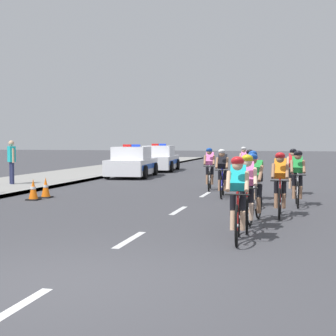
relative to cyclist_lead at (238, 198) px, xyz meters
name	(u,v)px	position (x,y,z in m)	size (l,w,h in m)	color
ground_plane	(60,282)	(-1.91, -3.16, -0.79)	(160.00, 160.00, 0.00)	#424247
sidewalk_slab	(33,181)	(-9.90, 10.84, -0.73)	(4.12, 60.00, 0.12)	gray
kerb_edge	(76,182)	(-7.92, 10.84, -0.72)	(0.16, 60.00, 0.13)	#9E9E99
lane_markings_centre	(205,194)	(-1.91, 7.70, -0.78)	(0.14, 25.60, 0.01)	white
cyclist_lead	(238,198)	(0.00, 0.00, 0.00)	(0.44, 1.72, 1.56)	black
cyclist_second	(247,191)	(0.05, 1.21, 0.00)	(0.45, 1.72, 1.56)	black
cyclist_third	(254,187)	(0.12, 2.27, 0.00)	(0.45, 1.72, 1.56)	black
cyclist_fourth	(280,184)	(0.64, 3.21, 0.00)	(0.42, 1.72, 1.56)	black
cyclist_fifth	(252,178)	(-0.14, 4.89, 0.00)	(0.45, 1.72, 1.56)	black
cyclist_sixth	(297,177)	(1.04, 5.34, 0.00)	(0.42, 1.72, 1.56)	black
cyclist_seventh	(222,172)	(-1.26, 7.06, 0.00)	(0.44, 1.72, 1.56)	black
cyclist_eighth	(251,174)	(-0.30, 6.47, 0.00)	(0.44, 1.72, 1.56)	black
cyclist_ninth	(293,171)	(0.90, 8.33, 0.00)	(0.42, 1.72, 1.56)	black
cyclist_tenth	(210,168)	(-2.04, 9.31, 0.00)	(0.45, 1.72, 1.56)	black
cyclist_eleventh	(244,164)	(-1.12, 12.68, 0.00)	(0.42, 1.72, 1.56)	black
police_car_nearest	(132,163)	(-6.79, 14.91, -0.11)	(2.30, 4.54, 1.59)	white
police_car_second	(159,159)	(-6.79, 20.06, -0.11)	(2.30, 4.54, 1.59)	white
traffic_cone_near	(33,190)	(-6.67, 4.89, -0.48)	(0.36, 0.36, 0.64)	black
traffic_cone_mid	(46,188)	(-6.61, 5.56, -0.48)	(0.36, 0.36, 0.64)	black
spectator_closest	(12,159)	(-9.60, 8.61, 0.30)	(0.44, 0.41, 1.68)	#23284C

